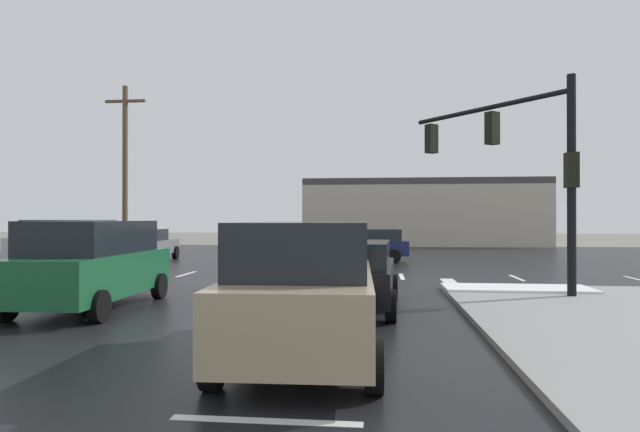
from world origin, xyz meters
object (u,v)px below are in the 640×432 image
at_px(sedan_blue, 321,240).
at_px(suv_silver, 69,242).
at_px(traffic_signal_mast, 519,153).
at_px(utility_pole_far, 125,168).
at_px(sedan_navy, 363,245).
at_px(sedan_grey, 147,244).
at_px(suv_green, 92,262).
at_px(sedan_black, 352,273).
at_px(suv_tan, 306,286).

height_order(sedan_blue, suv_silver, suv_silver).
distance_m(traffic_signal_mast, utility_pole_far, 20.90).
bearing_deg(sedan_navy, sedan_blue, -70.67).
height_order(sedan_grey, utility_pole_far, utility_pole_far).
relative_size(sedan_blue, suv_silver, 0.96).
bearing_deg(suv_green, sedan_blue, -11.43).
xyz_separation_m(suv_silver, sedan_black, (12.50, -9.29, -0.24)).
bearing_deg(suv_green, traffic_signal_mast, -72.82).
xyz_separation_m(suv_silver, sedan_grey, (1.86, 3.61, -0.24)).
bearing_deg(suv_green, sedan_navy, -24.94).
distance_m(sedan_blue, suv_silver, 14.10).
xyz_separation_m(suv_tan, suv_green, (-5.50, 3.77, 0.00)).
bearing_deg(utility_pole_far, suv_green, -66.22).
relative_size(sedan_navy, suv_green, 0.95).
bearing_deg(suv_tan, suv_silver, 39.76).
height_order(sedan_navy, suv_green, suv_green).
height_order(traffic_signal_mast, utility_pole_far, utility_pole_far).
height_order(sedan_navy, sedan_black, same).
xyz_separation_m(sedan_blue, utility_pole_far, (-10.03, -4.52, 3.94)).
xyz_separation_m(traffic_signal_mast, suv_tan, (-4.99, -7.46, -2.86)).
xyz_separation_m(traffic_signal_mast, sedan_blue, (-7.25, 16.24, -3.10)).
distance_m(suv_tan, sedan_black, 4.25).
height_order(suv_silver, sedan_black, suv_silver).
distance_m(traffic_signal_mast, sedan_black, 6.35).
xyz_separation_m(sedan_navy, suv_tan, (-0.39, -17.81, 0.24)).
bearing_deg(sedan_blue, sedan_black, -87.92).
xyz_separation_m(suv_green, sedan_grey, (-4.64, 13.34, -0.24)).
relative_size(sedan_navy, sedan_black, 1.01).
height_order(traffic_signal_mast, sedan_navy, traffic_signal_mast).
bearing_deg(sedan_navy, sedan_black, 85.60).
height_order(traffic_signal_mast, suv_silver, traffic_signal_mast).
bearing_deg(sedan_blue, sedan_navy, -71.78).
bearing_deg(sedan_black, sedan_navy, 2.98).
bearing_deg(sedan_navy, utility_pole_far, -11.03).
xyz_separation_m(sedan_grey, utility_pole_far, (-2.15, 2.06, 3.94)).
bearing_deg(suv_green, sedan_grey, 17.00).
xyz_separation_m(traffic_signal_mast, suv_green, (-10.49, -3.69, -2.86)).
bearing_deg(sedan_black, sedan_blue, 10.56).
bearing_deg(suv_green, suv_silver, 31.56).
bearing_deg(sedan_black, suv_green, 96.76).
relative_size(sedan_blue, sedan_grey, 1.01).
xyz_separation_m(sedan_blue, sedan_grey, (-7.89, -6.58, 0.00)).
xyz_separation_m(suv_tan, utility_pole_far, (-12.29, 19.17, 3.71)).
xyz_separation_m(suv_silver, sedan_navy, (12.39, 4.31, -0.24)).
height_order(sedan_blue, utility_pole_far, utility_pole_far).
height_order(traffic_signal_mast, suv_tan, traffic_signal_mast).
distance_m(sedan_navy, utility_pole_far, 13.35).
bearing_deg(suv_silver, traffic_signal_mast, -18.27).
bearing_deg(suv_tan, traffic_signal_mast, -35.68).
relative_size(traffic_signal_mast, sedan_black, 1.23).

